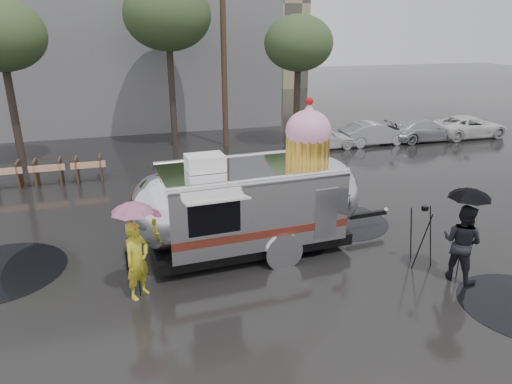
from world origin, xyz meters
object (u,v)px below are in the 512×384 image
object	(u,v)px
person_right	(462,243)
person_left	(137,260)
airstream_trailer	(252,200)
tripod	(422,230)

from	to	relation	value
person_right	person_left	bearing A→B (deg)	52.52
airstream_trailer	tripod	world-z (taller)	airstream_trailer
person_left	tripod	bearing A→B (deg)	-47.74
airstream_trailer	person_right	world-z (taller)	airstream_trailer
airstream_trailer	person_left	size ratio (longest dim) A/B	4.29
tripod	person_left	bearing A→B (deg)	176.87
airstream_trailer	person_left	world-z (taller)	airstream_trailer
airstream_trailer	person_right	distance (m)	5.28
airstream_trailer	person_left	distance (m)	3.51
person_right	tripod	distance (m)	1.00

